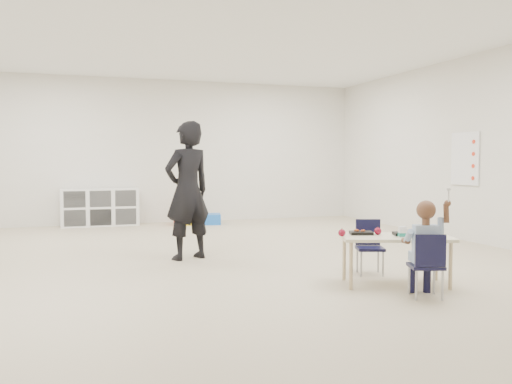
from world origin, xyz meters
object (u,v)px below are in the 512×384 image
object	(u,v)px
table	(395,260)
cubby_shelf	(100,207)
chair_near	(426,265)
adult	(188,191)
child	(426,246)

from	to	relation	value
table	cubby_shelf	size ratio (longest dim) A/B	0.84
table	chair_near	bearing A→B (deg)	-72.81
adult	table	bearing A→B (deg)	107.93
chair_near	adult	xyz separation A→B (m)	(-1.64, 2.53, 0.56)
table	chair_near	xyz separation A→B (m)	(-0.02, -0.51, 0.04)
child	chair_near	bearing A→B (deg)	0.00
chair_near	table	bearing A→B (deg)	107.19
table	cubby_shelf	distance (m)	6.43
child	adult	world-z (taller)	adult
adult	chair_near	bearing A→B (deg)	101.58
chair_near	cubby_shelf	size ratio (longest dim) A/B	0.42
adult	child	bearing A→B (deg)	101.58
table	adult	distance (m)	2.68
table	cubby_shelf	world-z (taller)	cubby_shelf
table	chair_near	distance (m)	0.51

